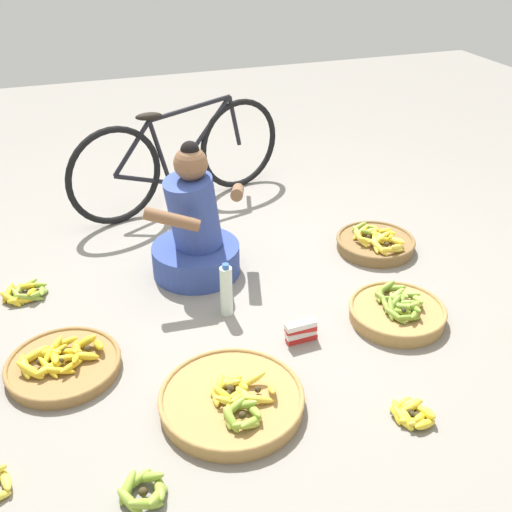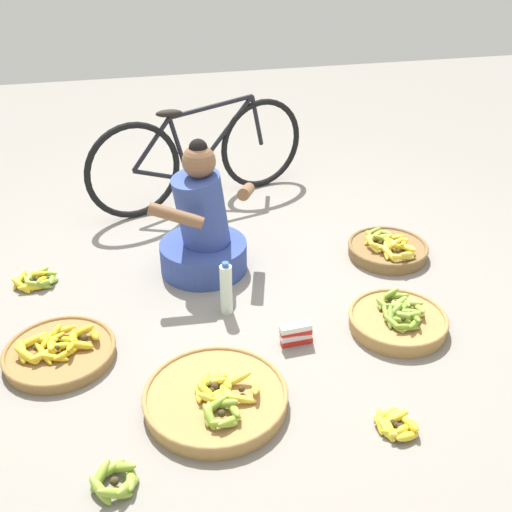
% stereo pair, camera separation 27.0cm
% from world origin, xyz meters
% --- Properties ---
extents(ground_plane, '(10.00, 10.00, 0.00)m').
position_xyz_m(ground_plane, '(0.00, 0.00, 0.00)').
color(ground_plane, gray).
extents(vendor_woman_front, '(0.67, 0.54, 0.82)m').
position_xyz_m(vendor_woman_front, '(-0.20, 0.30, 0.27)').
color(vendor_woman_front, '#334793').
rests_on(vendor_woman_front, ground).
extents(bicycle_leaning, '(1.64, 0.56, 0.73)m').
position_xyz_m(bicycle_leaning, '(-0.06, 1.26, 0.36)').
color(bicycle_leaning, black).
rests_on(bicycle_leaning, ground).
extents(banana_basket_front_right, '(0.52, 0.52, 0.15)m').
position_xyz_m(banana_basket_front_right, '(0.69, -0.52, 0.05)').
color(banana_basket_front_right, '#A87F47').
rests_on(banana_basket_front_right, ground).
extents(banana_basket_back_right, '(0.54, 0.54, 0.13)m').
position_xyz_m(banana_basket_back_right, '(-1.03, -0.36, 0.04)').
color(banana_basket_back_right, olive).
rests_on(banana_basket_back_right, ground).
extents(banana_basket_front_left, '(0.65, 0.65, 0.14)m').
position_xyz_m(banana_basket_front_left, '(-0.34, -0.85, 0.05)').
color(banana_basket_front_left, '#A87F47').
rests_on(banana_basket_front_left, ground).
extents(banana_basket_back_left, '(0.50, 0.50, 0.15)m').
position_xyz_m(banana_basket_back_left, '(0.94, 0.19, 0.05)').
color(banana_basket_back_left, brown).
rests_on(banana_basket_back_left, ground).
extents(loose_bananas_back_center, '(0.18, 0.21, 0.08)m').
position_xyz_m(loose_bananas_back_center, '(0.38, -1.17, 0.03)').
color(loose_bananas_back_center, yellow).
rests_on(loose_bananas_back_center, ground).
extents(loose_bananas_mid_left, '(0.28, 0.23, 0.09)m').
position_xyz_m(loose_bananas_mid_left, '(-1.19, 0.35, 0.03)').
color(loose_bananas_mid_left, gold).
rests_on(loose_bananas_mid_left, ground).
extents(loose_bananas_near_bicycle, '(0.22, 0.21, 0.10)m').
position_xyz_m(loose_bananas_near_bicycle, '(-0.79, -1.19, 0.03)').
color(loose_bananas_near_bicycle, '#8CAD38').
rests_on(loose_bananas_near_bicycle, ground).
extents(water_bottle, '(0.07, 0.07, 0.31)m').
position_xyz_m(water_bottle, '(-0.16, -0.17, 0.15)').
color(water_bottle, silver).
rests_on(water_bottle, ground).
extents(packet_carton_stack, '(0.17, 0.07, 0.12)m').
position_xyz_m(packet_carton_stack, '(0.13, -0.52, 0.06)').
color(packet_carton_stack, red).
rests_on(packet_carton_stack, ground).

